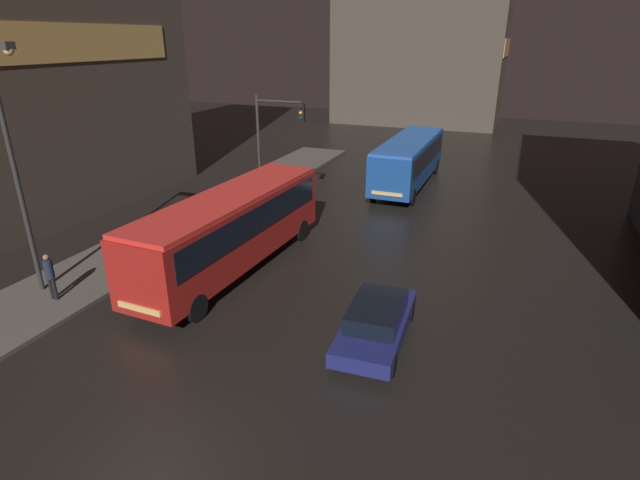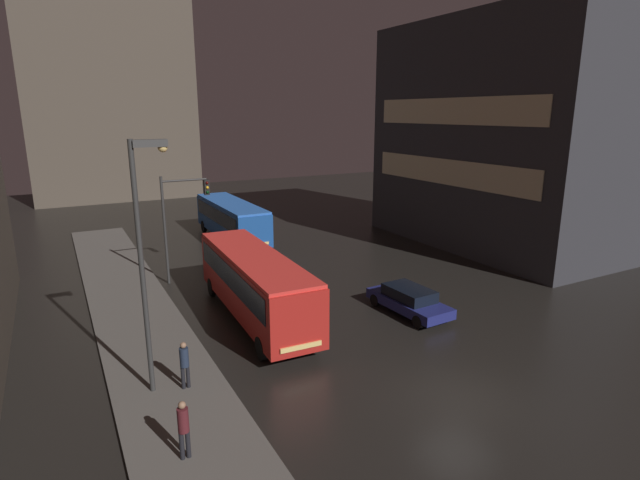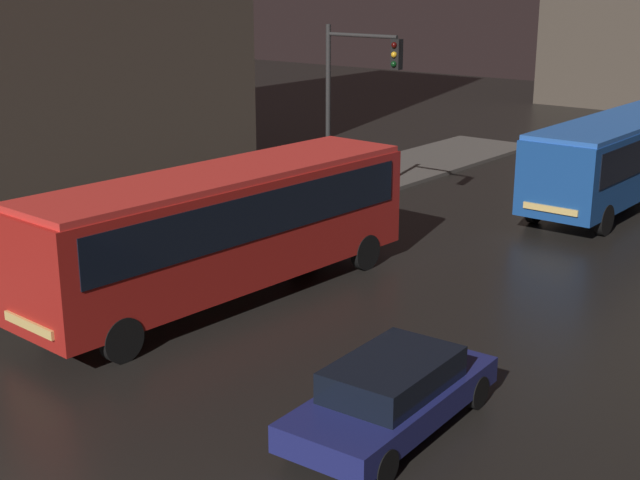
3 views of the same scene
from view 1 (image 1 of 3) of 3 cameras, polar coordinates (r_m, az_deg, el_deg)
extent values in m
plane|color=black|center=(13.13, -18.97, -23.78)|extent=(120.00, 120.00, 0.00)
cube|color=#56514C|center=(24.57, -20.35, -1.09)|extent=(4.00, 48.00, 0.15)
cube|color=#4C4238|center=(61.76, 11.93, 23.99)|extent=(18.00, 12.00, 23.28)
cube|color=#E0B25B|center=(60.67, 20.50, 19.90)|extent=(0.24, 10.20, 1.80)
cube|color=#AD1E19|center=(21.01, -10.02, 1.33)|extent=(2.99, 11.15, 2.60)
cube|color=black|center=(20.82, -10.12, 2.75)|extent=(3.01, 10.27, 1.10)
cube|color=red|center=(20.57, -10.28, 4.93)|extent=(2.93, 10.93, 0.16)
cube|color=#F4CC72|center=(17.52, -19.95, -7.38)|extent=(1.77, 0.17, 0.20)
cylinder|color=black|center=(17.94, -13.94, -7.56)|extent=(0.29, 1.01, 1.00)
cylinder|color=black|center=(19.35, -19.46, -5.93)|extent=(0.29, 1.01, 1.00)
cylinder|color=black|center=(24.26, -2.13, 1.13)|extent=(0.29, 1.01, 1.00)
cylinder|color=black|center=(25.31, -6.87, 1.90)|extent=(0.29, 1.01, 1.00)
cube|color=#194793|center=(33.58, 10.11, 9.00)|extent=(2.58, 10.74, 2.39)
cube|color=black|center=(33.49, 10.16, 9.74)|extent=(2.64, 9.88, 1.10)
cube|color=blue|center=(33.33, 10.26, 11.13)|extent=(2.53, 10.52, 0.16)
cube|color=#F4CC72|center=(28.70, 7.67, 5.26)|extent=(1.80, 0.10, 0.20)
cylinder|color=black|center=(29.92, 10.52, 4.88)|extent=(0.25, 1.00, 1.00)
cylinder|color=black|center=(30.44, 6.15, 5.42)|extent=(0.25, 1.00, 1.00)
cylinder|color=black|center=(37.47, 13.09, 8.16)|extent=(0.25, 1.00, 1.00)
cylinder|color=black|center=(37.89, 9.53, 8.58)|extent=(0.25, 1.00, 1.00)
cube|color=navy|center=(16.46, 6.43, -9.67)|extent=(2.12, 4.81, 0.50)
cube|color=black|center=(16.19, 6.51, -8.07)|extent=(1.73, 2.67, 0.56)
cylinder|color=black|center=(15.11, 8.21, -14.07)|extent=(0.23, 0.65, 0.64)
cylinder|color=black|center=(15.42, 1.79, -12.98)|extent=(0.23, 0.65, 0.64)
cylinder|color=black|center=(17.87, 10.30, -8.01)|extent=(0.23, 0.65, 0.64)
cylinder|color=black|center=(18.14, 4.91, -7.23)|extent=(0.23, 0.65, 0.64)
cylinder|color=black|center=(21.05, -28.37, -4.86)|extent=(0.14, 0.14, 0.87)
cylinder|color=black|center=(20.92, -28.05, -4.96)|extent=(0.14, 0.14, 0.87)
cylinder|color=#1E283D|center=(20.67, -28.60, -2.95)|extent=(0.33, 0.33, 0.72)
sphere|color=#8C664C|center=(20.49, -28.84, -1.75)|extent=(0.22, 0.22, 0.22)
cylinder|color=#2D2D2D|center=(28.10, -6.97, 9.67)|extent=(0.16, 0.16, 6.40)
cylinder|color=#2D2D2D|center=(27.02, -4.74, 15.51)|extent=(2.61, 0.12, 0.12)
cube|color=black|center=(26.54, -2.10, 14.35)|extent=(0.30, 0.24, 0.90)
sphere|color=#390706|center=(26.37, -2.24, 14.92)|extent=(0.18, 0.18, 0.18)
sphere|color=gold|center=(26.41, -2.23, 14.32)|extent=(0.18, 0.18, 0.18)
sphere|color=black|center=(26.45, -2.22, 13.71)|extent=(0.18, 0.18, 0.18)
cylinder|color=#2D2D2D|center=(20.77, -31.40, 6.21)|extent=(0.18, 0.18, 8.96)
sphere|color=#F4CC72|center=(19.47, -32.04, 17.88)|extent=(0.32, 0.32, 0.32)
camera|label=2|loc=(19.41, -84.91, 4.41)|focal=28.00mm
camera|label=3|loc=(5.01, 87.18, -15.53)|focal=50.00mm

